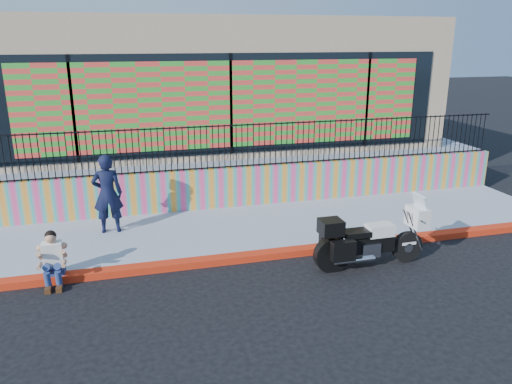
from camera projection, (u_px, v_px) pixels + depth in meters
name	position (u px, v px, depth m)	size (l,w,h in m)	color
ground	(273.00, 257.00, 11.02)	(90.00, 90.00, 0.00)	black
red_curb	(273.00, 254.00, 11.00)	(16.00, 0.30, 0.15)	red
sidewalk	(254.00, 228.00, 12.52)	(16.00, 3.00, 0.15)	#949EB2
mural_wall	(239.00, 187.00, 13.82)	(16.00, 0.20, 1.10)	#FC4281
metal_fence	(238.00, 146.00, 13.48)	(15.80, 0.04, 1.20)	black
elevated_platform	(208.00, 151.00, 18.54)	(16.00, 10.00, 1.25)	#949EB2
storefront_building	(207.00, 79.00, 17.57)	(14.00, 8.06, 4.00)	tan
police_motorcycle	(369.00, 238.00, 10.41)	(2.42, 0.80, 1.51)	black
police_officer	(107.00, 194.00, 11.81)	(0.70, 0.46, 1.91)	black
seated_man	(53.00, 264.00, 9.65)	(0.54, 0.71, 1.06)	navy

